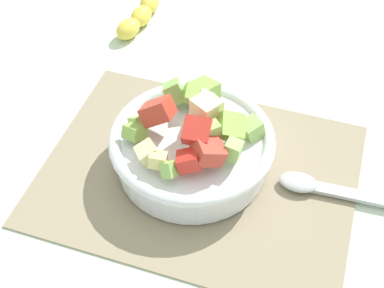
{
  "coord_description": "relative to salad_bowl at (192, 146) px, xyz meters",
  "views": [
    {
      "loc": [
        0.15,
        -0.48,
        0.63
      ],
      "look_at": [
        -0.01,
        0.01,
        0.05
      ],
      "focal_mm": 50.64,
      "sensor_mm": 36.0,
      "label": 1
    }
  ],
  "objects": [
    {
      "name": "salad_bowl",
      "position": [
        0.0,
        0.0,
        0.0
      ],
      "size": [
        0.24,
        0.24,
        0.12
      ],
      "color": "white",
      "rests_on": "placemat"
    },
    {
      "name": "placemat",
      "position": [
        0.01,
        -0.01,
        -0.04
      ],
      "size": [
        0.46,
        0.34,
        0.01
      ],
      "primitive_type": "cube",
      "color": "gray",
      "rests_on": "ground_plane"
    },
    {
      "name": "ground_plane",
      "position": [
        0.01,
        -0.01,
        -0.04
      ],
      "size": [
        2.4,
        2.4,
        0.0
      ],
      "primitive_type": "plane",
      "color": "silver"
    },
    {
      "name": "serving_spoon",
      "position": [
        0.2,
        0.01,
        -0.03
      ],
      "size": [
        0.22,
        0.04,
        0.01
      ],
      "color": "#B7B7BC",
      "rests_on": "placemat"
    },
    {
      "name": "banana_whole",
      "position": [
        -0.21,
        0.31,
        -0.03
      ],
      "size": [
        0.05,
        0.15,
        0.04
      ],
      "color": "yellow",
      "rests_on": "ground_plane"
    }
  ]
}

